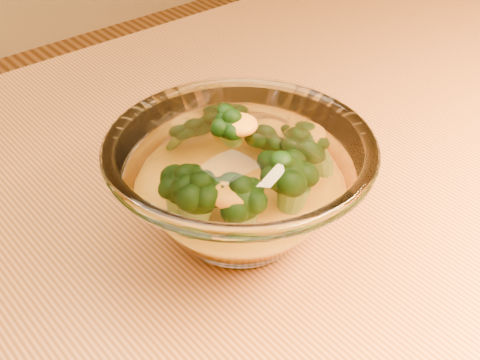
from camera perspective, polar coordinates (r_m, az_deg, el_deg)
name	(u,v)px	position (r m, az deg, el deg)	size (l,w,h in m)	color
table	(267,278)	(0.69, 2.32, -8.33)	(1.20, 0.80, 0.75)	#BC7438
glass_bowl	(240,185)	(0.55, 0.00, -0.40)	(0.22, 0.22, 0.10)	white
cheese_sauce	(240,204)	(0.57, 0.00, -2.08)	(0.12, 0.12, 0.03)	orange
broccoli_heap	(242,167)	(0.55, 0.19, 1.09)	(0.15, 0.15, 0.07)	black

